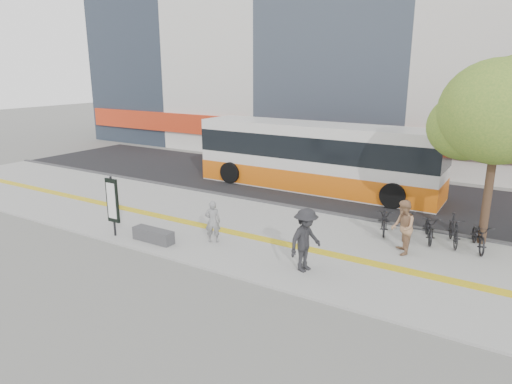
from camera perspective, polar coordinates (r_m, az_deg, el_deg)
The scene contains 13 objects.
ground at distance 15.80m, azimuth -2.75°, elevation -6.91°, with size 120.00×120.00×0.00m, color slate.
sidewalk at distance 16.96m, azimuth 0.13°, elevation -5.16°, with size 40.00×7.00×0.08m, color gray.
tactile_strip at distance 16.55m, azimuth -0.79°, elevation -5.53°, with size 40.00×0.45×0.01m, color gold.
street at distance 23.39m, azimuth 9.80°, elevation 0.35°, with size 40.00×8.00×0.06m, color black.
curb at distance 19.86m, azimuth 5.43°, elevation -2.06°, with size 40.00×0.25×0.14m, color #343437.
bench at distance 16.39m, azimuth -12.72°, elevation -5.30°, with size 1.60×0.45×0.45m, color #343437.
signboard at distance 17.00m, azimuth -17.52°, elevation -1.14°, with size 0.55×0.10×2.20m.
street_tree at distance 16.96m, azimuth 28.07°, elevation 8.61°, with size 4.40×3.80×6.31m.
bus at distance 22.93m, azimuth 7.44°, elevation 4.16°, with size 12.25×2.90×3.26m.
bicycle_row at distance 17.14m, azimuth 20.87°, elevation -4.09°, with size 4.31×1.92×1.06m.
seated_woman at distance 15.86m, azimuth -5.44°, elevation -3.69°, with size 0.54×0.36×1.49m, color black.
pedestrian_tan at distance 15.51m, azimuth 17.89°, elevation -4.23°, with size 0.88×0.68×1.80m, color #9C7353.
pedestrian_dark at distance 13.60m, azimuth 6.21°, elevation -5.98°, with size 1.25×0.72×1.94m, color black.
Camera 1 is at (8.32, -12.04, 5.96)m, focal length 31.98 mm.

